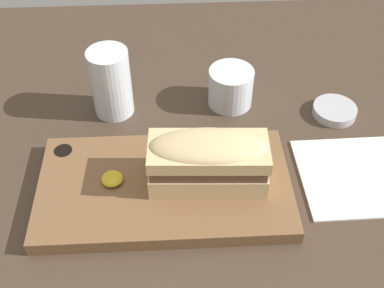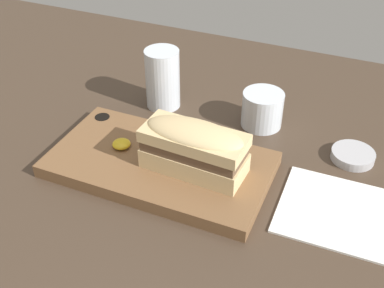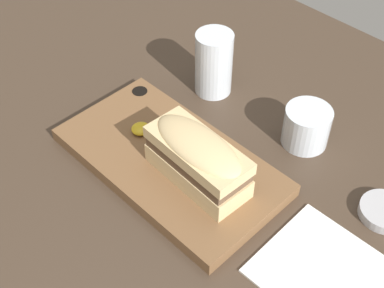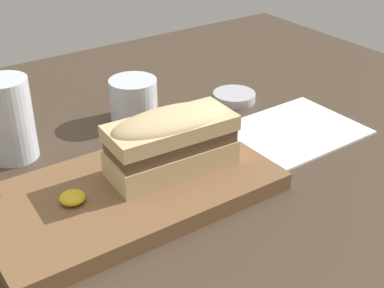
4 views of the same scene
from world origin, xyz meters
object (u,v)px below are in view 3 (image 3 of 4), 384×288
Objects in this scene: water_glass at (214,67)px; condiment_dish at (384,211)px; serving_board at (170,161)px; sandwich at (198,157)px; napkin at (332,278)px; wine_glass at (306,127)px.

condiment_dish is at bearing -4.63° from water_glass.
sandwich is at bearing -0.28° from serving_board.
sandwich is 26.80cm from napkin.
sandwich is at bearing -105.39° from wine_glass.
condiment_dish is (24.80, 16.95, -6.49)cm from sandwich.
water_glass is 41.00cm from condiment_dish.
wine_glass reaches higher than napkin.
condiment_dish is at bearing 28.21° from serving_board.
condiment_dish is at bearing -12.96° from wine_glass.
sandwich is 25.73cm from water_glass.
sandwich is at bearing -145.65° from condiment_dish.
water_glass is 1.55× the size of wine_glass.
water_glass is 1.61× the size of condiment_dish.
serving_board is at bearing 179.72° from sandwich.
wine_glass is at bearing 167.04° from condiment_dish.
napkin is at bearing 2.78° from serving_board.
water_glass reaches higher than wine_glass.
wine_glass is at bearing 74.61° from sandwich.
sandwich is 0.86× the size of napkin.
condiment_dish is (31.54, 16.91, -0.40)cm from serving_board.
serving_board is at bearing -151.79° from condiment_dish.
wine_glass is (21.66, 1.07, -2.13)cm from water_glass.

